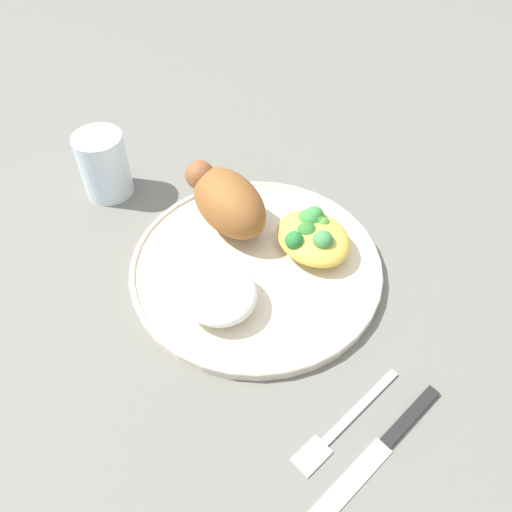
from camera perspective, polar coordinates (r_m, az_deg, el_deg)
ground_plane at (r=0.62m, az=0.00°, el=-1.53°), size 2.00×2.00×0.00m
plate at (r=0.61m, az=0.00°, el=-1.06°), size 0.30×0.30×0.01m
roasted_chicken at (r=0.63m, az=-3.26°, el=6.17°), size 0.13×0.07×0.07m
rice_pile at (r=0.56m, az=-4.25°, el=-4.10°), size 0.09×0.08×0.03m
mac_cheese_with_broccoli at (r=0.62m, az=6.34°, el=2.36°), size 0.10×0.08×0.04m
fork at (r=0.52m, az=9.73°, el=-17.85°), size 0.04×0.14×0.01m
knife at (r=0.52m, az=14.26°, el=-19.48°), size 0.04×0.19×0.01m
water_glass at (r=0.72m, az=-16.57°, el=9.67°), size 0.07×0.07×0.09m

